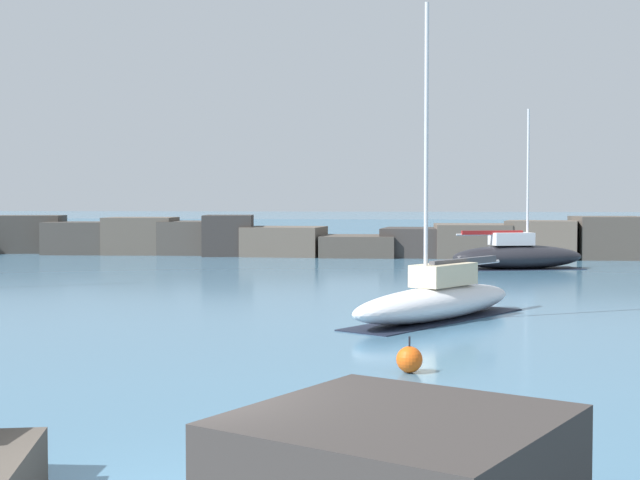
# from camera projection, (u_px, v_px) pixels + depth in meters

# --- Properties ---
(open_sea_beyond) EXTENTS (400.00, 116.00, 0.01)m
(open_sea_beyond) POSITION_uv_depth(u_px,v_px,m) (426.00, 228.00, 115.27)
(open_sea_beyond) COLOR #386684
(open_sea_beyond) RESTS_ON ground
(breakwater_jetty) EXTENTS (61.55, 6.92, 2.59)m
(breakwater_jetty) POSITION_uv_depth(u_px,v_px,m) (387.00, 240.00, 56.14)
(breakwater_jetty) COLOR brown
(breakwater_jetty) RESTS_ON ground
(foreground_rocks) EXTENTS (10.29, 3.84, 1.47)m
(foreground_rocks) POSITION_uv_depth(u_px,v_px,m) (122.00, 473.00, 9.15)
(foreground_rocks) COLOR #383330
(foreground_rocks) RESTS_ON ground
(sailboat_moored_0) EXTENTS (7.27, 4.30, 8.18)m
(sailboat_moored_0) POSITION_uv_depth(u_px,v_px,m) (517.00, 255.00, 45.55)
(sailboat_moored_0) COLOR black
(sailboat_moored_0) RESTS_ON ground
(sailboat_moored_3) EXTENTS (5.55, 7.54, 9.09)m
(sailboat_moored_3) POSITION_uv_depth(u_px,v_px,m) (437.00, 299.00, 26.04)
(sailboat_moored_3) COLOR white
(sailboat_moored_3) RESTS_ON ground
(mooring_buoy_orange_near) EXTENTS (0.53, 0.53, 0.73)m
(mooring_buoy_orange_near) POSITION_uv_depth(u_px,v_px,m) (409.00, 359.00, 17.92)
(mooring_buoy_orange_near) COLOR #EA5914
(mooring_buoy_orange_near) RESTS_ON ground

